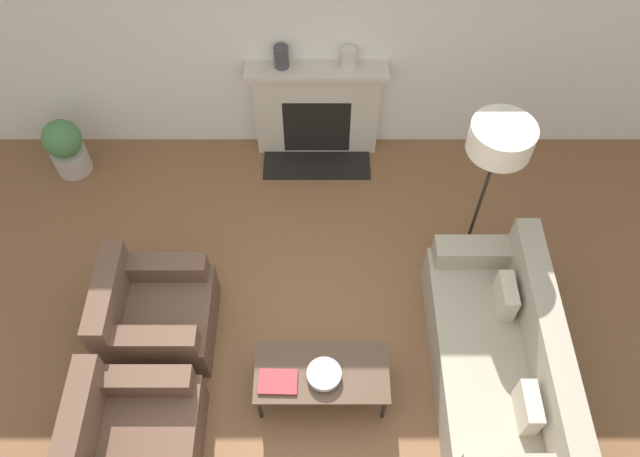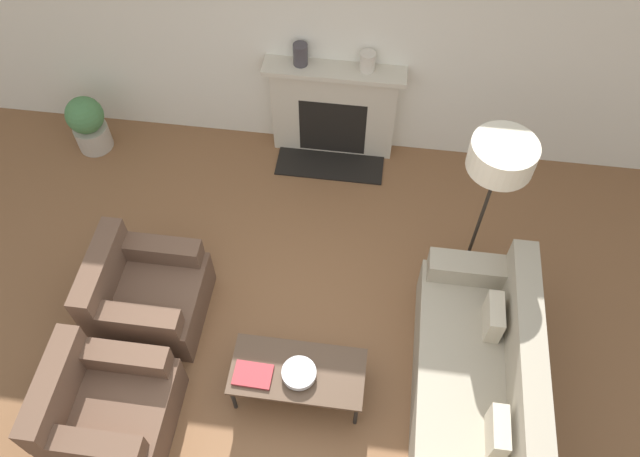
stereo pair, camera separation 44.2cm
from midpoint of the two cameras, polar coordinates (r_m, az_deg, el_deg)
The scene contains 13 objects.
ground_plane at distance 5.35m, azimuth -1.27°, elevation -13.93°, with size 18.00×18.00×0.00m, color brown.
wall_back at distance 5.96m, azimuth 2.61°, elevation 18.03°, with size 18.00×0.06×2.90m.
fireplace at distance 6.43m, azimuth 3.25°, elevation 10.55°, with size 1.37×0.59×1.09m.
couch at distance 5.20m, azimuth 16.77°, elevation -13.58°, with size 0.86×2.03×0.89m.
armchair_near at distance 5.14m, azimuth -16.52°, elevation -15.69°, with size 0.87×0.86×0.80m.
armchair_far at distance 5.51m, azimuth -13.48°, elevation -6.09°, with size 0.87×0.86×0.80m.
coffee_table at distance 5.00m, azimuth 0.54°, elevation -13.17°, with size 1.05×0.51×0.38m.
bowl at distance 4.92m, azimuth 0.70°, elevation -13.25°, with size 0.27×0.27×0.07m.
book at distance 4.95m, azimuth -3.56°, elevation -13.37°, with size 0.30×0.21×0.02m.
floor_lamp at distance 4.90m, azimuth 18.59°, elevation 5.42°, with size 0.50×0.50×1.70m.
mantel_vase_left at distance 6.03m, azimuth 0.37°, elevation 15.54°, with size 0.14×0.14×0.22m.
mantel_vase_center_left at distance 6.01m, azimuth 6.54°, elevation 14.84°, with size 0.15×0.15×0.19m.
potted_plant at distance 6.94m, azimuth -18.75°, elevation 9.00°, with size 0.39×0.39×0.64m.
Camera 2 is at (0.60, -1.94, 4.97)m, focal length 35.00 mm.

